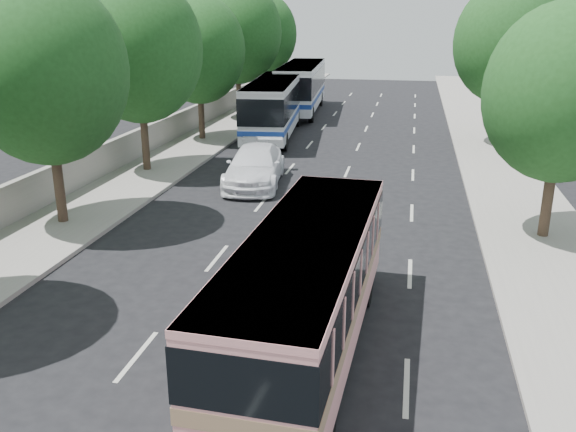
% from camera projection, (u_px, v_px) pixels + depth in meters
% --- Properties ---
extents(ground, '(120.00, 120.00, 0.00)m').
position_uv_depth(ground, '(240.00, 323.00, 15.50)').
color(ground, black).
rests_on(ground, ground).
extents(sidewalk_left, '(4.00, 90.00, 0.15)m').
position_uv_depth(sidewalk_left, '(193.00, 146.00, 35.66)').
color(sidewalk_left, '#9E998E').
rests_on(sidewalk_left, ground).
extents(sidewalk_right, '(4.00, 90.00, 0.12)m').
position_uv_depth(sidewalk_right, '(496.00, 159.00, 32.47)').
color(sidewalk_right, '#9E998E').
rests_on(sidewalk_right, ground).
extents(low_wall, '(0.30, 90.00, 1.50)m').
position_uv_depth(low_wall, '(163.00, 131.00, 35.74)').
color(low_wall, '#9E998E').
rests_on(low_wall, sidewalk_left).
extents(tree_left_b, '(5.70, 5.70, 8.88)m').
position_uv_depth(tree_left_b, '(45.00, 64.00, 20.76)').
color(tree_left_b, '#38281E').
rests_on(tree_left_b, ground).
extents(tree_left_c, '(6.00, 6.00, 9.35)m').
position_uv_depth(tree_left_c, '(139.00, 44.00, 28.13)').
color(tree_left_c, '#38281E').
rests_on(tree_left_c, ground).
extents(tree_left_d, '(5.52, 5.52, 8.60)m').
position_uv_depth(tree_left_d, '(199.00, 46.00, 35.70)').
color(tree_left_d, '#38281E').
rests_on(tree_left_d, ground).
extents(tree_left_e, '(6.30, 6.30, 9.82)m').
position_uv_depth(tree_left_e, '(238.00, 28.00, 42.87)').
color(tree_left_e, '#38281E').
rests_on(tree_left_e, ground).
extents(tree_left_f, '(5.88, 5.88, 9.16)m').
position_uv_depth(tree_left_f, '(262.00, 31.00, 50.47)').
color(tree_left_f, '#38281E').
rests_on(tree_left_f, ground).
extents(tree_right_near, '(5.10, 5.10, 7.95)m').
position_uv_depth(tree_right_near, '(566.00, 88.00, 19.57)').
color(tree_right_near, '#38281E').
rests_on(tree_right_near, ground).
extents(tree_right_far, '(6.00, 6.00, 9.35)m').
position_uv_depth(tree_right_far, '(510.00, 38.00, 34.09)').
color(tree_right_far, '#38281E').
rests_on(tree_right_far, ground).
extents(pink_bus, '(2.78, 9.46, 2.99)m').
position_uv_depth(pink_bus, '(307.00, 280.00, 13.50)').
color(pink_bus, pink).
rests_on(pink_bus, ground).
extents(pink_taxi, '(2.29, 5.08, 1.69)m').
position_uv_depth(pink_taxi, '(300.00, 252.00, 17.83)').
color(pink_taxi, '#DD1388').
rests_on(pink_taxi, ground).
extents(white_pickup, '(3.03, 6.10, 1.70)m').
position_uv_depth(white_pickup, '(255.00, 166.00, 27.75)').
color(white_pickup, white).
rests_on(white_pickup, ground).
extents(tour_coach_front, '(3.66, 12.02, 3.54)m').
position_uv_depth(tour_coach_front, '(274.00, 103.00, 37.98)').
color(tour_coach_front, silver).
rests_on(tour_coach_front, ground).
extents(tour_coach_rear, '(3.58, 12.64, 3.74)m').
position_uv_depth(tour_coach_rear, '(302.00, 84.00, 47.22)').
color(tour_coach_rear, silver).
rests_on(tour_coach_rear, ground).
extents(taxi_roof_sign, '(0.56, 0.21, 0.18)m').
position_uv_depth(taxi_roof_sign, '(300.00, 221.00, 17.53)').
color(taxi_roof_sign, silver).
rests_on(taxi_roof_sign, pink_taxi).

